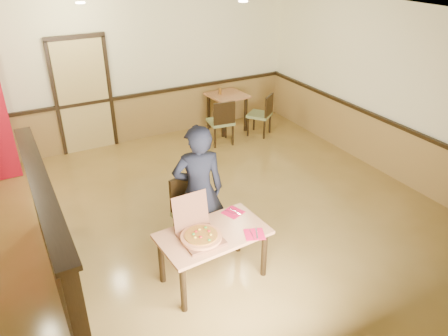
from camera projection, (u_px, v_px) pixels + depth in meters
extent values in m
plane|color=#AF8B44|center=(208.00, 230.00, 6.13)|extent=(7.00, 7.00, 0.00)
plane|color=black|center=(203.00, 23.00, 4.82)|extent=(7.00, 7.00, 0.00)
plane|color=#FEF8C6|center=(123.00, 71.00, 8.19)|extent=(7.00, 0.00, 7.00)
plane|color=#FEF8C6|center=(403.00, 96.00, 6.94)|extent=(0.00, 7.00, 7.00)
cube|color=olive|center=(129.00, 119.00, 8.62)|extent=(7.00, 0.04, 0.90)
cube|color=black|center=(127.00, 97.00, 8.38)|extent=(7.00, 0.06, 0.06)
cube|color=olive|center=(391.00, 150.00, 7.38)|extent=(0.04, 7.00, 0.90)
cube|color=black|center=(395.00, 124.00, 7.15)|extent=(0.06, 7.00, 0.06)
cube|color=#D5BB6D|center=(84.00, 96.00, 7.99)|extent=(0.90, 0.06, 2.10)
cube|color=black|center=(52.00, 238.00, 4.81)|extent=(0.14, 3.00, 1.40)
cube|color=black|center=(39.00, 182.00, 4.47)|extent=(0.20, 3.10, 0.05)
cylinder|color=beige|center=(80.00, 3.00, 6.43)|extent=(0.14, 0.14, 0.02)
cylinder|color=beige|center=(243.00, 1.00, 6.58)|extent=(0.14, 0.14, 0.02)
cube|color=tan|center=(213.00, 234.00, 4.97)|extent=(1.29, 0.79, 0.04)
cylinder|color=black|center=(183.00, 289.00, 4.67)|extent=(0.07, 0.07, 0.62)
cylinder|color=black|center=(161.00, 260.00, 5.08)|extent=(0.07, 0.07, 0.62)
cylinder|color=black|center=(264.00, 254.00, 5.18)|extent=(0.07, 0.07, 0.62)
cylinder|color=black|center=(238.00, 231.00, 5.59)|extent=(0.07, 0.07, 0.62)
cube|color=olive|center=(196.00, 214.00, 5.61)|extent=(0.60, 0.60, 0.06)
cube|color=black|center=(185.00, 191.00, 5.63)|extent=(0.45, 0.17, 0.46)
cylinder|color=black|center=(196.00, 245.00, 5.49)|extent=(0.05, 0.05, 0.42)
cylinder|color=black|center=(176.00, 231.00, 5.74)|extent=(0.05, 0.05, 0.42)
cylinder|color=black|center=(218.00, 232.00, 5.74)|extent=(0.05, 0.05, 0.42)
cylinder|color=black|center=(198.00, 219.00, 5.99)|extent=(0.05, 0.05, 0.42)
cube|color=olive|center=(220.00, 122.00, 8.51)|extent=(0.50, 0.50, 0.06)
cube|color=black|center=(224.00, 113.00, 8.22)|extent=(0.43, 0.09, 0.43)
cylinder|color=black|center=(226.00, 129.00, 8.84)|extent=(0.04, 0.04, 0.39)
cylinder|color=black|center=(233.00, 136.00, 8.53)|extent=(0.04, 0.04, 0.39)
cylinder|color=black|center=(208.00, 132.00, 8.72)|extent=(0.04, 0.04, 0.39)
cylinder|color=black|center=(215.00, 139.00, 8.41)|extent=(0.04, 0.04, 0.39)
cube|color=olive|center=(259.00, 115.00, 8.89)|extent=(0.60, 0.60, 0.06)
cube|color=black|center=(269.00, 105.00, 8.71)|extent=(0.35, 0.28, 0.41)
cylinder|color=black|center=(254.00, 122.00, 9.21)|extent=(0.04, 0.04, 0.37)
cylinder|color=black|center=(270.00, 124.00, 9.09)|extent=(0.04, 0.04, 0.37)
cylinder|color=black|center=(248.00, 127.00, 8.93)|extent=(0.04, 0.04, 0.37)
cylinder|color=black|center=(264.00, 130.00, 8.80)|extent=(0.04, 0.04, 0.37)
cube|color=tan|center=(227.00, 95.00, 8.98)|extent=(0.78, 0.78, 0.04)
cylinder|color=black|center=(223.00, 120.00, 8.82)|extent=(0.07, 0.07, 0.73)
cylinder|color=black|center=(209.00, 112.00, 9.23)|extent=(0.07, 0.07, 0.73)
cylinder|color=black|center=(246.00, 114.00, 9.09)|extent=(0.07, 0.07, 0.73)
cylinder|color=black|center=(231.00, 107.00, 9.50)|extent=(0.07, 0.07, 0.73)
imported|color=black|center=(199.00, 191.00, 5.37)|extent=(0.72, 0.56, 1.75)
cube|color=brown|center=(201.00, 239.00, 4.83)|extent=(0.44, 0.44, 0.03)
cube|color=brown|center=(191.00, 211.00, 4.92)|extent=(0.43, 0.09, 0.42)
cylinder|color=#C98049|center=(201.00, 237.00, 4.82)|extent=(0.51, 0.51, 0.03)
cube|color=red|center=(254.00, 234.00, 4.93)|extent=(0.29, 0.29, 0.01)
cylinder|color=silver|center=(252.00, 235.00, 4.91)|extent=(0.08, 0.18, 0.01)
cube|color=silver|center=(257.00, 233.00, 4.94)|extent=(0.09, 0.19, 0.00)
cube|color=red|center=(233.00, 212.00, 5.32)|extent=(0.28, 0.28, 0.00)
cylinder|color=silver|center=(231.00, 213.00, 5.31)|extent=(0.08, 0.18, 0.01)
cube|color=silver|center=(235.00, 211.00, 5.33)|extent=(0.09, 0.19, 0.00)
cylinder|color=#8B5719|center=(220.00, 91.00, 8.94)|extent=(0.05, 0.05, 0.14)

